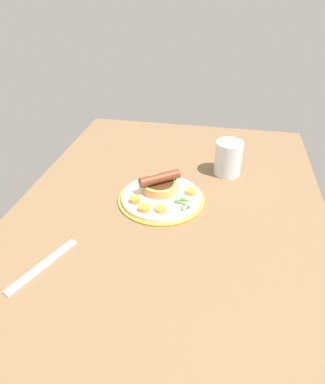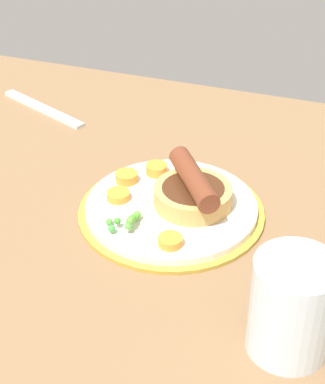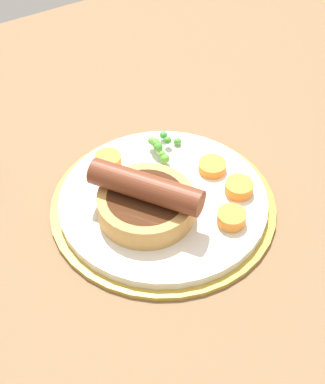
# 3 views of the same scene
# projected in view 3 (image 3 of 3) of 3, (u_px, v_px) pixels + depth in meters

# --- Properties ---
(dining_table) EXTENTS (1.10, 0.80, 0.03)m
(dining_table) POSITION_uv_depth(u_px,v_px,m) (173.00, 193.00, 0.70)
(dining_table) COLOR brown
(dining_table) RESTS_ON ground
(dinner_plate) EXTENTS (0.23, 0.23, 0.01)m
(dinner_plate) POSITION_uv_depth(u_px,v_px,m) (163.00, 204.00, 0.65)
(dinner_plate) COLOR #B79333
(dinner_plate) RESTS_ON dining_table
(sausage_pudding) EXTENTS (0.10, 0.11, 0.05)m
(sausage_pudding) POSITION_uv_depth(u_px,v_px,m) (146.00, 200.00, 0.62)
(sausage_pudding) COLOR tan
(sausage_pudding) RESTS_ON dinner_plate
(pea_pile) EXTENTS (0.04, 0.04, 0.02)m
(pea_pile) POSITION_uv_depth(u_px,v_px,m) (162.00, 145.00, 0.69)
(pea_pile) COLOR green
(pea_pile) RESTS_ON dinner_plate
(carrot_slice_0) EXTENTS (0.04, 0.04, 0.01)m
(carrot_slice_0) POSITION_uv_depth(u_px,v_px,m) (212.00, 167.00, 0.68)
(carrot_slice_0) COLOR orange
(carrot_slice_0) RESTS_ON dinner_plate
(carrot_slice_1) EXTENTS (0.03, 0.03, 0.01)m
(carrot_slice_1) POSITION_uv_depth(u_px,v_px,m) (231.00, 218.00, 0.62)
(carrot_slice_1) COLOR orange
(carrot_slice_1) RESTS_ON dinner_plate
(carrot_slice_4) EXTENTS (0.03, 0.03, 0.01)m
(carrot_slice_4) POSITION_uv_depth(u_px,v_px,m) (239.00, 188.00, 0.65)
(carrot_slice_4) COLOR orange
(carrot_slice_4) RESTS_ON dinner_plate
(carrot_slice_6) EXTENTS (0.03, 0.03, 0.01)m
(carrot_slice_6) POSITION_uv_depth(u_px,v_px,m) (108.00, 160.00, 0.68)
(carrot_slice_6) COLOR orange
(carrot_slice_6) RESTS_ON dinner_plate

